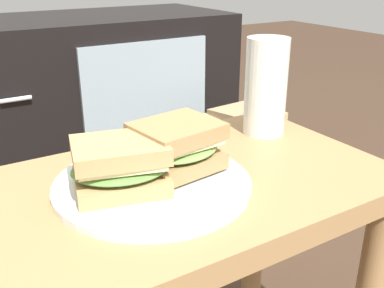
% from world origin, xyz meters
% --- Properties ---
extents(side_table, '(0.56, 0.36, 0.46)m').
position_xyz_m(side_table, '(0.00, 0.00, 0.37)').
color(side_table, '#A37A4C').
rests_on(side_table, ground).
extents(tv_cabinet, '(0.96, 0.46, 0.58)m').
position_xyz_m(tv_cabinet, '(0.16, 0.95, 0.29)').
color(tv_cabinet, black).
rests_on(tv_cabinet, ground).
extents(plate, '(0.27, 0.27, 0.01)m').
position_xyz_m(plate, '(-0.07, 0.00, 0.47)').
color(plate, silver).
rests_on(plate, side_table).
extents(sandwich_front, '(0.15, 0.13, 0.07)m').
position_xyz_m(sandwich_front, '(-0.11, -0.00, 0.50)').
color(sandwich_front, tan).
rests_on(sandwich_front, plate).
extents(sandwich_back, '(0.13, 0.12, 0.07)m').
position_xyz_m(sandwich_back, '(-0.02, 0.01, 0.51)').
color(sandwich_back, '#9E7A4C').
rests_on(sandwich_back, plate).
extents(beer_glass, '(0.07, 0.07, 0.17)m').
position_xyz_m(beer_glass, '(0.20, 0.08, 0.54)').
color(beer_glass, silver).
rests_on(beer_glass, side_table).
extents(paper_bag, '(0.22, 0.16, 0.35)m').
position_xyz_m(paper_bag, '(0.49, 0.50, 0.17)').
color(paper_bag, tan).
rests_on(paper_bag, ground).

